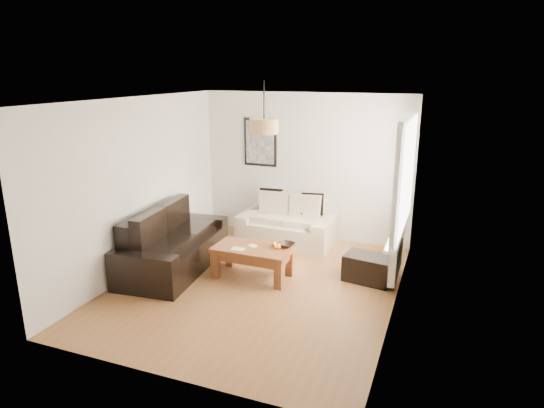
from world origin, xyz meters
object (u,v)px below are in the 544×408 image
at_px(loveseat_cream, 287,221).
at_px(coffee_table, 253,262).
at_px(sofa_leather, 173,241).
at_px(ottoman, 368,268).

distance_m(loveseat_cream, coffee_table, 1.53).
bearing_deg(coffee_table, sofa_leather, -173.36).
relative_size(loveseat_cream, sofa_leather, 0.79).
bearing_deg(coffee_table, loveseat_cream, 90.28).
xyz_separation_m(loveseat_cream, sofa_leather, (-1.25, -1.67, 0.04)).
distance_m(loveseat_cream, sofa_leather, 2.09).
height_order(loveseat_cream, sofa_leather, sofa_leather).
bearing_deg(ottoman, coffee_table, -163.70).
distance_m(loveseat_cream, ottoman, 1.95).
height_order(loveseat_cream, ottoman, loveseat_cream).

